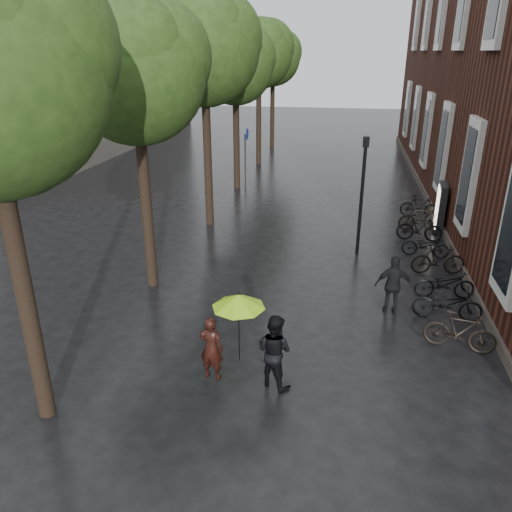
% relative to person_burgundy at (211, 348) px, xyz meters
% --- Properties ---
extents(ground, '(120.00, 120.00, 0.00)m').
position_rel_person_burgundy_xyz_m(ground, '(1.08, -2.74, -0.75)').
color(ground, black).
extents(bg_building, '(16.00, 30.00, 14.00)m').
position_rel_person_burgundy_xyz_m(bg_building, '(-20.92, 25.26, 6.25)').
color(bg_building, '#47423D').
rests_on(bg_building, ground).
extents(street_trees, '(4.33, 34.03, 8.91)m').
position_rel_person_burgundy_xyz_m(street_trees, '(-2.92, 13.17, 5.59)').
color(street_trees, black).
rests_on(street_trees, ground).
extents(person_burgundy, '(0.59, 0.43, 1.50)m').
position_rel_person_burgundy_xyz_m(person_burgundy, '(0.00, 0.00, 0.00)').
color(person_burgundy, black).
rests_on(person_burgundy, ground).
extents(person_black, '(1.01, 0.93, 1.67)m').
position_rel_person_burgundy_xyz_m(person_black, '(1.37, 0.00, 0.08)').
color(person_black, black).
rests_on(person_black, ground).
extents(lime_umbrella, '(1.12, 1.12, 1.65)m').
position_rel_person_burgundy_xyz_m(lime_umbrella, '(0.63, -0.06, 1.23)').
color(lime_umbrella, black).
rests_on(lime_umbrella, ground).
extents(pedestrian_walking, '(0.99, 0.45, 1.67)m').
position_rel_person_burgundy_xyz_m(pedestrian_walking, '(4.08, 3.74, 0.08)').
color(pedestrian_walking, black).
rests_on(pedestrian_walking, ground).
extents(parked_bicycles, '(2.11, 11.33, 1.03)m').
position_rel_person_burgundy_xyz_m(parked_bicycles, '(5.61, 7.12, -0.27)').
color(parked_bicycles, black).
rests_on(parked_bicycles, ground).
extents(ad_lightbox, '(0.29, 1.27, 1.92)m').
position_rel_person_burgundy_xyz_m(ad_lightbox, '(6.38, 10.96, 0.21)').
color(ad_lightbox, black).
rests_on(ad_lightbox, ground).
extents(lamp_post, '(0.21, 0.21, 4.12)m').
position_rel_person_burgundy_xyz_m(lamp_post, '(3.20, 7.94, 1.75)').
color(lamp_post, black).
rests_on(lamp_post, ground).
extents(cycle_sign, '(0.16, 0.56, 3.08)m').
position_rel_person_burgundy_xyz_m(cycle_sign, '(-2.47, 16.23, 1.28)').
color(cycle_sign, '#262628').
rests_on(cycle_sign, ground).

